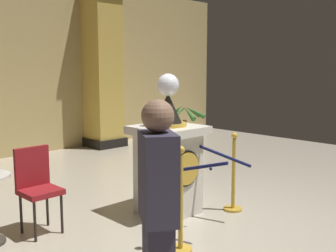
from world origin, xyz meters
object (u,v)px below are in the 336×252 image
stanchion_far (233,183)px  potted_palm_right (185,143)px  cafe_chair_red (37,182)px  pedestal_clock (168,159)px  stanchion_near (181,215)px  bystander_guest (158,213)px

stanchion_far → potted_palm_right: (1.53, 2.33, 0.01)m
potted_palm_right → cafe_chair_red: potted_palm_right is taller
pedestal_clock → stanchion_far: 0.91m
stanchion_far → stanchion_near: bearing=-165.0°
pedestal_clock → stanchion_far: (0.67, -0.52, -0.34)m
stanchion_far → potted_palm_right: size_ratio=0.87×
pedestal_clock → potted_palm_right: (2.20, 1.81, -0.33)m
potted_palm_right → cafe_chair_red: (-3.67, -1.22, 0.20)m
stanchion_near → potted_palm_right: (2.87, 2.69, -0.01)m
potted_palm_right → cafe_chair_red: bearing=-161.6°
stanchion_near → stanchion_far: stanchion_near is taller
stanchion_near → bystander_guest: size_ratio=0.66×
pedestal_clock → potted_palm_right: bearing=39.4°
bystander_guest → stanchion_far: bearing=25.6°
stanchion_near → stanchion_far: (1.34, 0.36, -0.02)m
stanchion_far → pedestal_clock: bearing=142.2°
stanchion_far → potted_palm_right: potted_palm_right is taller
stanchion_near → potted_palm_right: bearing=43.1°
stanchion_near → stanchion_far: 1.39m
potted_palm_right → stanchion_far: bearing=-123.3°
pedestal_clock → stanchion_near: (-0.68, -0.88, -0.31)m
stanchion_near → bystander_guest: 1.36m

